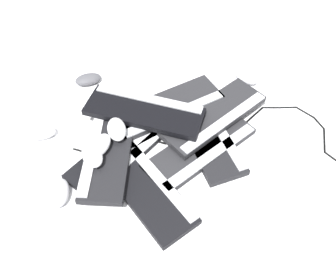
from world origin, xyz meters
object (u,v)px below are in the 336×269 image
at_px(keyboard_7, 144,111).
at_px(mouse_6, 246,77).
at_px(keyboard_0, 143,186).
at_px(mouse_1, 41,132).
at_px(mouse_4, 59,193).
at_px(keyboard_2, 205,133).
at_px(keyboard_8, 109,148).
at_px(mouse_3, 117,129).
at_px(keyboard_5, 168,107).
at_px(mouse_0, 92,155).
at_px(keyboard_3, 168,115).
at_px(mouse_5, 88,79).
at_px(keyboard_6, 214,116).
at_px(mouse_2, 99,146).
at_px(keyboard_1, 200,149).
at_px(keyboard_4, 123,150).

height_order(keyboard_7, mouse_6, keyboard_7).
distance_m(keyboard_0, mouse_1, 0.45).
distance_m(mouse_4, mouse_6, 0.90).
height_order(keyboard_2, keyboard_8, keyboard_8).
xyz_separation_m(keyboard_2, mouse_3, (0.16, -0.28, 0.07)).
bearing_deg(keyboard_8, keyboard_5, 157.07).
bearing_deg(mouse_3, mouse_1, 68.61).
xyz_separation_m(mouse_0, mouse_4, (0.14, -0.05, -0.06)).
xyz_separation_m(mouse_1, mouse_6, (-0.61, 0.62, 0.00)).
height_order(keyboard_0, keyboard_5, keyboard_5).
bearing_deg(keyboard_3, mouse_5, -97.50).
bearing_deg(mouse_6, keyboard_5, 78.73).
relative_size(keyboard_0, keyboard_8, 0.98).
bearing_deg(keyboard_7, mouse_6, 143.85).
height_order(keyboard_6, keyboard_7, keyboard_7).
relative_size(mouse_1, mouse_6, 1.00).
bearing_deg(mouse_1, mouse_4, -72.02).
xyz_separation_m(mouse_0, mouse_3, (-0.13, 0.02, 0.00)).
height_order(keyboard_7, mouse_2, mouse_2).
relative_size(keyboard_1, keyboard_3, 1.01).
height_order(keyboard_5, mouse_3, mouse_3).
bearing_deg(mouse_0, keyboard_5, 110.07).
bearing_deg(keyboard_4, keyboard_2, 128.00).
bearing_deg(mouse_4, keyboard_7, -44.38).
relative_size(mouse_0, mouse_5, 1.00).
bearing_deg(mouse_2, mouse_0, 176.51).
bearing_deg(mouse_6, keyboard_8, 84.14).
bearing_deg(keyboard_5, keyboard_0, 9.32).
bearing_deg(keyboard_6, keyboard_1, -0.31).
bearing_deg(keyboard_8, mouse_5, -138.47).
xyz_separation_m(keyboard_7, mouse_5, (-0.12, -0.32, -0.05)).
height_order(keyboard_1, keyboard_4, same).
bearing_deg(keyboard_1, mouse_0, -55.18).
distance_m(keyboard_1, keyboard_5, 0.22).
height_order(keyboard_7, mouse_0, mouse_0).
bearing_deg(keyboard_5, mouse_4, -21.04).
bearing_deg(mouse_5, keyboard_3, -48.97).
bearing_deg(mouse_6, keyboard_6, 104.93).
relative_size(keyboard_5, keyboard_7, 0.98).
bearing_deg(mouse_2, mouse_5, 36.63).
height_order(keyboard_8, mouse_0, mouse_0).
bearing_deg(mouse_6, keyboard_4, 85.46).
distance_m(keyboard_5, keyboard_8, 0.29).
bearing_deg(keyboard_1, mouse_1, -73.84).
bearing_deg(keyboard_3, mouse_1, -55.61).
bearing_deg(mouse_0, keyboard_4, 102.94).
relative_size(keyboard_1, keyboard_6, 1.00).
distance_m(mouse_2, mouse_3, 0.09).
height_order(keyboard_2, mouse_1, mouse_1).
height_order(mouse_1, mouse_4, same).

